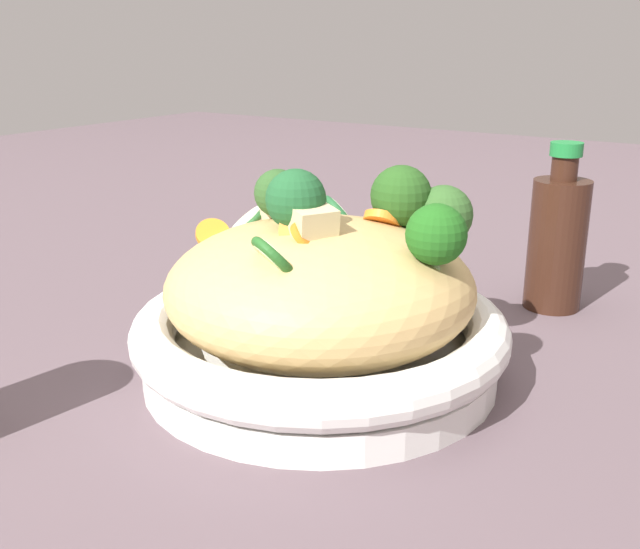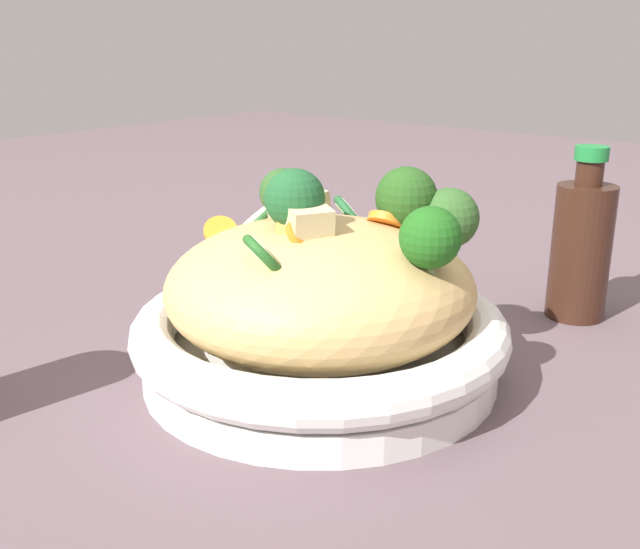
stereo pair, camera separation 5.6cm
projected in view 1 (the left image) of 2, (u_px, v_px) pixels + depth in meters
name	position (u px, v px, depth m)	size (l,w,h in m)	color
ground_plane	(320.00, 374.00, 0.59)	(3.00, 3.00, 0.00)	#5C4B51
serving_bowl	(320.00, 340.00, 0.58)	(0.29, 0.29, 0.06)	white
noodle_heap	(320.00, 287.00, 0.57)	(0.24, 0.24, 0.10)	tan
broccoli_florets	(381.00, 209.00, 0.56)	(0.15, 0.19, 0.08)	#A2B974
carrot_coins	(335.00, 229.00, 0.56)	(0.13, 0.19, 0.05)	orange
zucchini_slices	(300.00, 227.00, 0.59)	(0.21, 0.14, 0.05)	beige
chicken_chunks	(317.00, 216.00, 0.57)	(0.14, 0.11, 0.04)	#D2B08E
soy_sauce_bottle	(557.00, 240.00, 0.71)	(0.05, 0.05, 0.16)	#381E14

